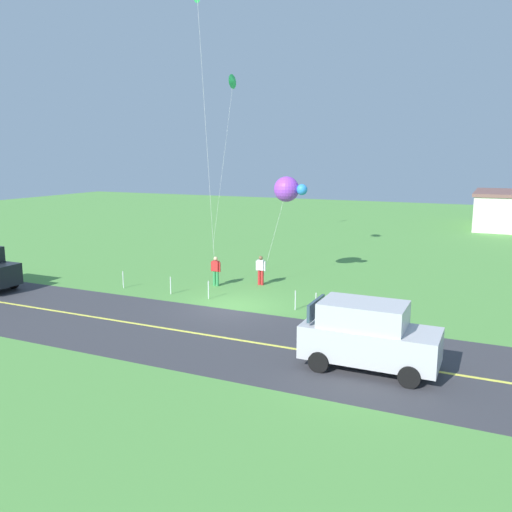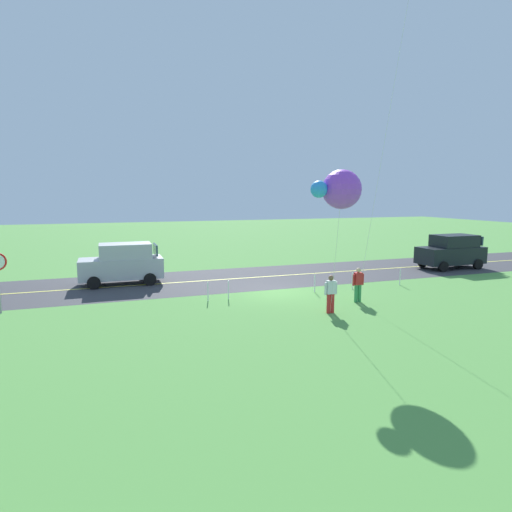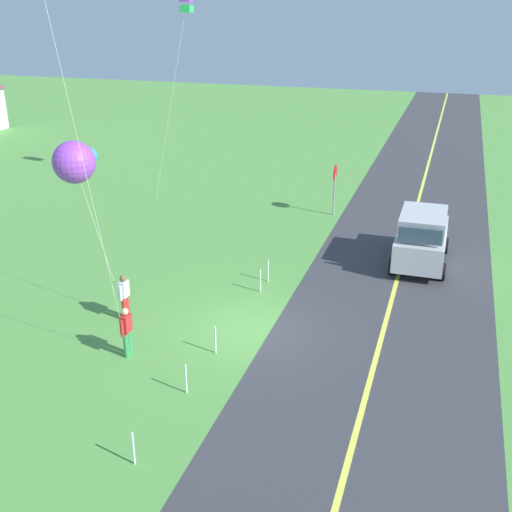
# 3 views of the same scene
# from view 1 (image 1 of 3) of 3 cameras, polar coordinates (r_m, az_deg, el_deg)

# --- Properties ---
(ground_plane) EXTENTS (120.00, 120.00, 0.10)m
(ground_plane) POSITION_cam_1_polar(r_m,az_deg,el_deg) (24.99, -2.40, -5.52)
(ground_plane) COLOR #549342
(asphalt_road) EXTENTS (120.00, 7.00, 0.00)m
(asphalt_road) POSITION_cam_1_polar(r_m,az_deg,el_deg) (21.66, -7.27, -8.04)
(asphalt_road) COLOR #38383D
(asphalt_road) RESTS_ON ground
(road_centre_stripe) EXTENTS (120.00, 0.16, 0.00)m
(road_centre_stripe) POSITION_cam_1_polar(r_m,az_deg,el_deg) (21.66, -7.27, -8.03)
(road_centre_stripe) COLOR #E5E04C
(road_centre_stripe) RESTS_ON asphalt_road
(car_suv_foreground) EXTENTS (4.40, 2.12, 2.24)m
(car_suv_foreground) POSITION_cam_1_polar(r_m,az_deg,el_deg) (18.02, 11.84, -8.24)
(car_suv_foreground) COLOR #B7B7BC
(car_suv_foreground) RESTS_ON ground
(person_adult_near) EXTENTS (0.58, 0.22, 1.60)m
(person_adult_near) POSITION_cam_1_polar(r_m,az_deg,el_deg) (28.69, -4.31, -1.52)
(person_adult_near) COLOR #338C4C
(person_adult_near) RESTS_ON ground
(person_adult_companion) EXTENTS (0.58, 0.22, 1.60)m
(person_adult_companion) POSITION_cam_1_polar(r_m,az_deg,el_deg) (28.85, 0.51, -1.42)
(person_adult_companion) COLOR red
(person_adult_companion) RESTS_ON ground
(kite_blue_mid) EXTENTS (1.92, 2.57, 5.78)m
(kite_blue_mid) POSITION_cam_1_polar(r_m,az_deg,el_deg) (29.68, 3.39, 7.12)
(kite_blue_mid) COLOR silver
(kite_blue_mid) RESTS_ON ground
(kite_yellow_high) EXTENTS (0.44, 3.67, 13.09)m
(kite_yellow_high) POSITION_cam_1_polar(r_m,az_deg,el_deg) (43.62, -2.46, 18.02)
(kite_yellow_high) COLOR silver
(kite_yellow_high) RESTS_ON ground
(fence_post_0) EXTENTS (0.05, 0.05, 0.90)m
(fence_post_0) POSITION_cam_1_polar(r_m,az_deg,el_deg) (29.10, -13.97, -2.47)
(fence_post_0) COLOR silver
(fence_post_0) RESTS_ON ground
(fence_post_1) EXTENTS (0.05, 0.05, 0.90)m
(fence_post_1) POSITION_cam_1_polar(r_m,az_deg,el_deg) (27.38, -9.08, -3.11)
(fence_post_1) COLOR silver
(fence_post_1) RESTS_ON ground
(fence_post_2) EXTENTS (0.05, 0.05, 0.90)m
(fence_post_2) POSITION_cam_1_polar(r_m,az_deg,el_deg) (26.25, -5.09, -3.62)
(fence_post_2) COLOR silver
(fence_post_2) RESTS_ON ground
(fence_post_3) EXTENTS (0.05, 0.05, 0.90)m
(fence_post_3) POSITION_cam_1_polar(r_m,az_deg,el_deg) (24.39, 4.22, -4.73)
(fence_post_3) COLOR silver
(fence_post_3) RESTS_ON ground
(fence_post_4) EXTENTS (0.05, 0.05, 0.90)m
(fence_post_4) POSITION_cam_1_polar(r_m,az_deg,el_deg) (24.08, 6.41, -4.97)
(fence_post_4) COLOR silver
(fence_post_4) RESTS_ON ground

